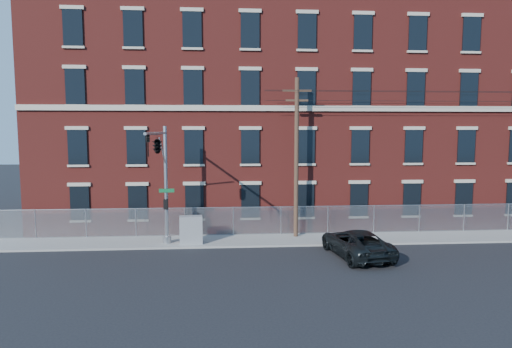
{
  "coord_description": "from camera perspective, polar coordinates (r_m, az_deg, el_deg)",
  "views": [
    {
      "loc": [
        -2.5,
        -21.61,
        6.87
      ],
      "look_at": [
        -0.67,
        4.0,
        4.3
      ],
      "focal_mm": 30.7,
      "sensor_mm": 36.0,
      "label": 1
    }
  ],
  "objects": [
    {
      "name": "ground",
      "position": [
        22.81,
        2.44,
        -11.83
      ],
      "size": [
        140.0,
        140.0,
        0.0
      ],
      "primitive_type": "plane",
      "color": "black",
      "rests_on": "ground"
    },
    {
      "name": "sidewalk",
      "position": [
        31.06,
        24.08,
        -7.46
      ],
      "size": [
        65.0,
        3.0,
        0.12
      ],
      "primitive_type": "cube",
      "color": "#989590",
      "rests_on": "ground"
    },
    {
      "name": "mill_building",
      "position": [
        38.4,
        18.24,
        7.33
      ],
      "size": [
        55.3,
        14.32,
        16.3
      ],
      "color": "maroon",
      "rests_on": "ground"
    },
    {
      "name": "chain_link_fence",
      "position": [
        31.98,
        23.05,
        -5.23
      ],
      "size": [
        59.06,
        0.06,
        1.85
      ],
      "color": "#A5A8AD",
      "rests_on": "ground"
    },
    {
      "name": "traffic_signal_mast",
      "position": [
        24.09,
        -12.45,
        2.05
      ],
      "size": [
        0.9,
        6.75,
        7.0
      ],
      "color": "#9EA0A5",
      "rests_on": "ground"
    },
    {
      "name": "utility_pole_near",
      "position": [
        27.62,
        5.29,
        2.5
      ],
      "size": [
        1.8,
        0.28,
        10.0
      ],
      "color": "#4F3627",
      "rests_on": "ground"
    },
    {
      "name": "pickup_truck",
      "position": [
        24.78,
        12.9,
        -8.76
      ],
      "size": [
        3.2,
        5.64,
        1.48
      ],
      "primitive_type": "imported",
      "rotation": [
        0.0,
        0.0,
        3.29
      ],
      "color": "black",
      "rests_on": "ground"
    },
    {
      "name": "utility_cabinet",
      "position": [
        26.55,
        -8.47,
        -7.22
      ],
      "size": [
        1.39,
        0.78,
        1.68
      ],
      "primitive_type": "cube",
      "rotation": [
        0.0,
        0.0,
        0.08
      ],
      "color": "gray",
      "rests_on": "sidewalk"
    }
  ]
}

